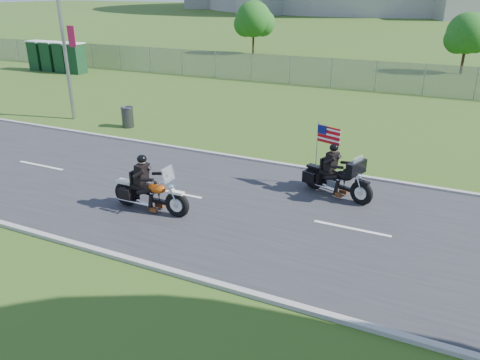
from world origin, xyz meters
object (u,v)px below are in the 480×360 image
at_px(motorcycle_follow, 337,179).
at_px(motorcycle_lead, 149,194).
at_px(porta_toilet_c, 50,57).
at_px(streetlight, 62,5).
at_px(porta_toilet_d, 38,56).
at_px(porta_toilet_b, 63,58).
at_px(porta_toilet_a, 76,59).
at_px(trash_can, 128,117).

bearing_deg(motorcycle_follow, motorcycle_lead, -124.85).
bearing_deg(porta_toilet_c, streetlight, -40.06).
height_order(streetlight, porta_toilet_d, streetlight).
relative_size(porta_toilet_b, porta_toilet_c, 1.00).
distance_m(porta_toilet_a, motorcycle_lead, 27.27).
distance_m(porta_toilet_b, porta_toilet_d, 2.80).
bearing_deg(porta_toilet_c, motorcycle_follow, -28.19).
distance_m(motorcycle_follow, trash_can, 12.04).
bearing_deg(porta_toilet_a, streetlight, -47.09).
xyz_separation_m(streetlight, porta_toilet_b, (-11.42, 10.78, -4.49)).
xyz_separation_m(porta_toilet_c, porta_toilet_d, (-1.40, 0.00, 0.00)).
relative_size(motorcycle_lead, trash_can, 2.76).
bearing_deg(motorcycle_lead, motorcycle_follow, 36.00).
distance_m(porta_toilet_a, porta_toilet_b, 1.40).
distance_m(porta_toilet_a, porta_toilet_d, 4.20).
xyz_separation_m(streetlight, trash_can, (3.56, -0.29, -5.15)).
distance_m(streetlight, porta_toilet_c, 17.34).
height_order(porta_toilet_c, trash_can, porta_toilet_c).
height_order(porta_toilet_a, porta_toilet_c, same).
bearing_deg(porta_toilet_b, porta_toilet_d, 180.00).
relative_size(motorcycle_lead, motorcycle_follow, 1.06).
bearing_deg(porta_toilet_a, motorcycle_lead, -42.50).
relative_size(porta_toilet_c, motorcycle_lead, 0.85).
height_order(porta_toilet_b, trash_can, porta_toilet_b).
bearing_deg(porta_toilet_c, porta_toilet_d, 180.00).
relative_size(streetlight, motorcycle_follow, 3.92).
height_order(streetlight, porta_toilet_a, streetlight).
bearing_deg(porta_toilet_a, porta_toilet_d, 180.00).
xyz_separation_m(porta_toilet_a, motorcycle_lead, (20.10, -18.42, -0.58)).
bearing_deg(streetlight, trash_can, -4.68).
height_order(motorcycle_lead, motorcycle_follow, motorcycle_follow).
height_order(porta_toilet_a, porta_toilet_d, same).
relative_size(motorcycle_follow, trash_can, 2.60).
relative_size(streetlight, porta_toilet_b, 4.35).
distance_m(motorcycle_lead, trash_can, 9.83).
bearing_deg(porta_toilet_b, trash_can, -36.47).
xyz_separation_m(porta_toilet_b, motorcycle_follow, (26.39, -14.90, -0.55)).
bearing_deg(motorcycle_follow, trash_can, -179.15).
xyz_separation_m(porta_toilet_d, motorcycle_lead, (24.30, -18.42, -0.58)).
relative_size(porta_toilet_a, motorcycle_follow, 0.90).
xyz_separation_m(porta_toilet_c, trash_can, (16.38, -11.07, -0.66)).
height_order(porta_toilet_c, porta_toilet_d, same).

